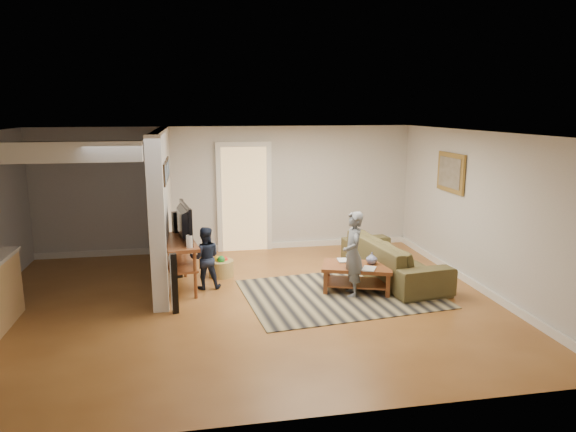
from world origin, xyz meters
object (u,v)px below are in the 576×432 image
Objects in this scene: sofa at (392,278)px; toddler at (206,288)px; speaker_left at (174,284)px; speaker_right at (177,245)px; child at (352,295)px; toy_basket at (221,267)px; tv_console at (180,245)px; coffee_table at (358,271)px.

toddler is at bearing 81.45° from sofa.
speaker_left is at bearing 65.98° from toddler.
toddler is at bearing 51.71° from speaker_left.
child is at bearing -46.68° from speaker_right.
sofa is 3.71m from speaker_right.
toy_basket is 0.65m from toddler.
tv_console is 0.82m from toddler.
speaker_right is (-2.82, 1.18, 0.24)m from coffee_table.
toy_basket is 0.32× the size of child.
child is (2.67, 0.24, -0.44)m from speaker_left.
speaker_left is 1.61m from speaker_right.
tv_console is 1.00× the size of child.
tv_console is 1.08m from speaker_left.
child is at bearing -8.22° from speaker_left.
speaker_left reaches higher than coffee_table.
speaker_right reaches higher than child.
speaker_left is at bearing -109.69° from speaker_right.
coffee_table is at bearing -42.39° from speaker_right.
coffee_table is 3.07m from speaker_right.
toy_basket is at bearing 27.44° from tv_console.
child reaches higher than sofa.
speaker_left reaches higher than child.
sofa is 5.46× the size of toy_basket.
tv_console reaches higher than speaker_left.
toy_basket is at bearing 70.32° from sofa.
coffee_table is 2.38m from toy_basket.
sofa is at bearing 132.58° from child.
coffee_table is 2.46m from toddler.
speaker_right is at bearing 71.68° from sofa.
coffee_table is at bearing 167.88° from toddler.
speaker_left is 2.72m from child.
tv_console is 1.51× the size of speaker_left.
speaker_left is 0.66× the size of child.
tv_console reaches higher than coffee_table.
toy_basket is (-2.87, 0.62, 0.16)m from sofa.
coffee_table is at bearing 147.35° from child.
toy_basket is (0.73, 1.53, -0.28)m from speaker_left.
coffee_table is 2.88× the size of toy_basket.
tv_console is 0.58m from speaker_right.
child is at bearing 162.74° from toddler.
toy_basket is at bearing -115.30° from toddler.
toy_basket is 2.34m from child.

